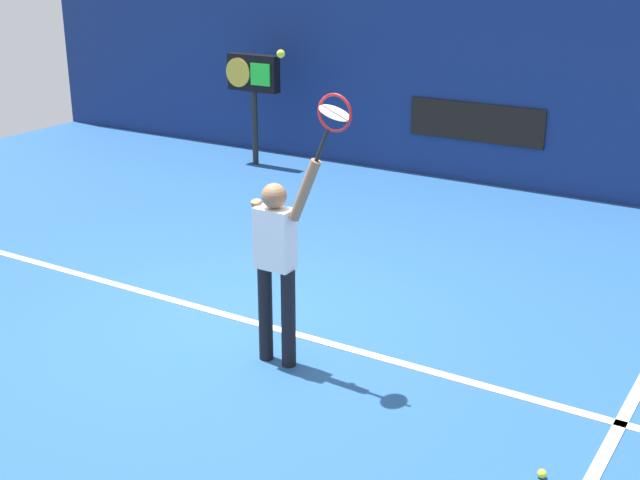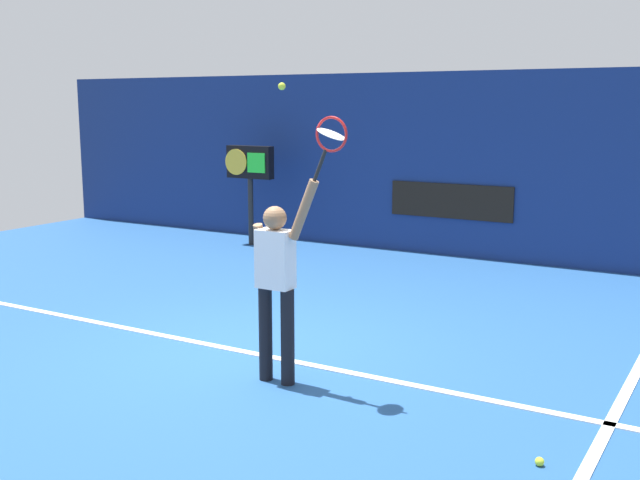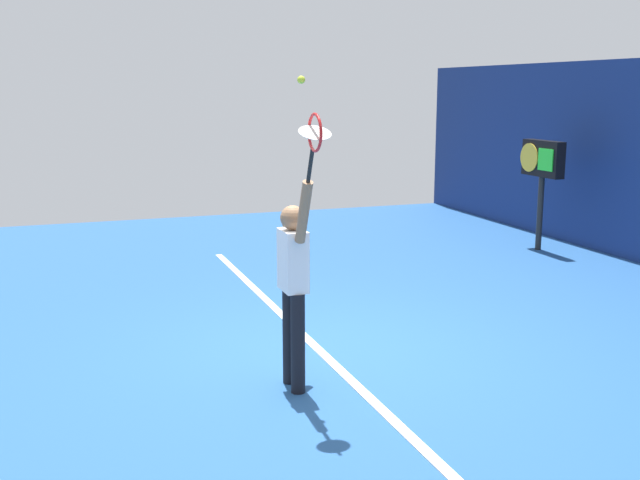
% 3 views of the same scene
% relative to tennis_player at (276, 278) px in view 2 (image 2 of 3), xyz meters
% --- Properties ---
extents(ground_plane, '(18.00, 18.00, 0.00)m').
position_rel_tennis_player_xyz_m(ground_plane, '(-0.80, 0.64, -1.01)').
color(ground_plane, '#23518C').
extents(back_wall, '(18.00, 0.20, 3.16)m').
position_rel_tennis_player_xyz_m(back_wall, '(-0.80, 6.75, 0.57)').
color(back_wall, navy).
rests_on(back_wall, ground_plane).
extents(sponsor_banner_center, '(2.20, 0.03, 0.60)m').
position_rel_tennis_player_xyz_m(sponsor_banner_center, '(-0.80, 6.63, -0.05)').
color(sponsor_banner_center, black).
extents(court_baseline, '(10.00, 0.10, 0.01)m').
position_rel_tennis_player_xyz_m(court_baseline, '(-0.80, 0.54, -1.00)').
color(court_baseline, white).
rests_on(court_baseline, ground_plane).
extents(tennis_player, '(0.71, 0.31, 1.96)m').
position_rel_tennis_player_xyz_m(tennis_player, '(0.00, 0.00, 0.00)').
color(tennis_player, black).
rests_on(tennis_player, ground_plane).
extents(tennis_racket, '(0.41, 0.27, 0.62)m').
position_rel_tennis_player_xyz_m(tennis_racket, '(0.58, -0.00, 1.31)').
color(tennis_racket, black).
extents(tennis_ball, '(0.07, 0.07, 0.07)m').
position_rel_tennis_player_xyz_m(tennis_ball, '(0.03, 0.07, 1.76)').
color(tennis_ball, '#CCE033').
extents(scoreboard_clock, '(0.96, 0.20, 1.85)m').
position_rel_tennis_player_xyz_m(scoreboard_clock, '(-4.41, 5.77, 0.45)').
color(scoreboard_clock, black).
rests_on(scoreboard_clock, ground_plane).
extents(spare_ball, '(0.07, 0.07, 0.07)m').
position_rel_tennis_player_xyz_m(spare_ball, '(2.61, -0.48, -0.98)').
color(spare_ball, '#CCE033').
rests_on(spare_ball, ground_plane).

